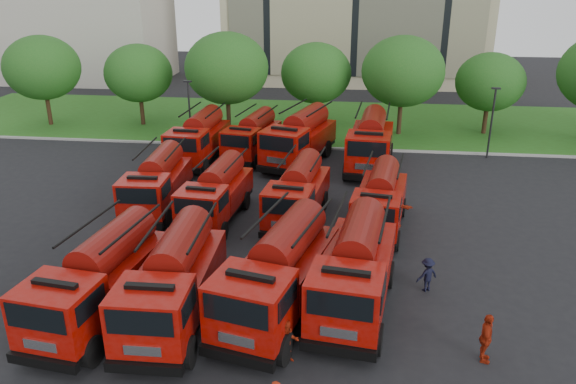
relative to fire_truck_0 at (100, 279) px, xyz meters
name	(u,v)px	position (x,y,z in m)	size (l,w,h in m)	color
ground	(299,262)	(7.15, 5.26, -1.70)	(140.00, 140.00, 0.00)	black
lawn	(328,122)	(7.15, 31.26, -1.64)	(70.00, 16.00, 0.12)	#264F15
curb	(322,148)	(7.15, 23.16, -1.63)	(70.00, 0.30, 0.14)	gray
side_building	(90,38)	(-22.85, 49.26, 3.30)	(18.00, 12.00, 10.00)	#A8A195
tree_0	(42,68)	(-16.85, 27.26, 3.32)	(6.30, 6.30, 7.70)	#382314
tree_1	(138,73)	(-8.85, 28.26, 2.85)	(5.71, 5.71, 6.98)	#382314
tree_2	(227,68)	(-0.85, 26.76, 3.65)	(6.72, 6.72, 8.22)	#382314
tree_3	(316,73)	(6.15, 29.26, 2.98)	(5.88, 5.88, 7.19)	#382314
tree_4	(403,71)	(13.15, 27.76, 3.52)	(6.55, 6.55, 8.01)	#382314
tree_5	(490,82)	(20.15, 28.76, 2.65)	(5.46, 5.46, 6.68)	#382314
lamp_post_0	(189,110)	(-2.85, 22.46, 1.19)	(0.60, 0.25, 5.11)	black
lamp_post_1	(492,119)	(19.15, 22.46, 1.19)	(0.60, 0.25, 5.11)	black
fire_truck_0	(100,279)	(0.00, 0.00, 0.00)	(3.53, 7.71, 3.38)	black
fire_truck_1	(174,281)	(2.87, 0.18, 0.02)	(2.89, 7.56, 3.42)	black
fire_truck_2	(279,273)	(6.77, 1.07, 0.09)	(4.47, 8.24, 3.57)	black
fire_truck_3	(355,269)	(9.71, 1.86, 0.04)	(3.63, 7.90, 3.47)	black
fire_truck_4	(157,183)	(-1.37, 10.58, -0.10)	(2.83, 7.12, 3.19)	black
fire_truck_5	(216,193)	(2.26, 9.57, -0.16)	(2.95, 6.93, 3.07)	black
fire_truck_6	(298,192)	(6.61, 10.09, -0.12)	(3.19, 7.15, 3.15)	black
fire_truck_7	(380,200)	(10.96, 9.62, -0.15)	(3.26, 7.04, 3.09)	black
fire_truck_8	(199,138)	(-1.29, 19.16, 0.01)	(3.10, 7.61, 3.40)	black
fire_truck_9	(253,136)	(2.24, 20.68, -0.14)	(3.53, 7.11, 3.10)	black
fire_truck_10	(300,138)	(5.75, 19.71, 0.12)	(4.90, 8.41, 3.63)	black
fire_truck_11	(371,142)	(10.64, 19.30, 0.13)	(3.49, 8.22, 3.64)	black
firefighter_1	(287,361)	(7.46, -1.86, -1.70)	(0.80, 0.44, 1.64)	maroon
firefighter_2	(483,360)	(14.24, -1.01, -1.70)	(1.09, 0.62, 1.87)	maroon
firefighter_3	(426,290)	(12.77, 3.47, -1.70)	(0.98, 0.51, 1.52)	black
firefighter_4	(196,255)	(2.17, 5.38, -1.70)	(0.86, 0.56, 1.77)	black
firefighter_5	(394,226)	(11.81, 9.80, -1.70)	(1.81, 0.78, 1.95)	maroon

